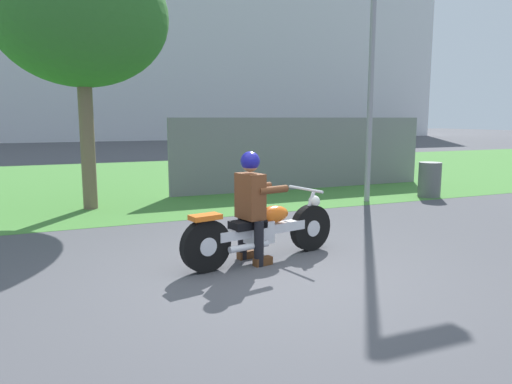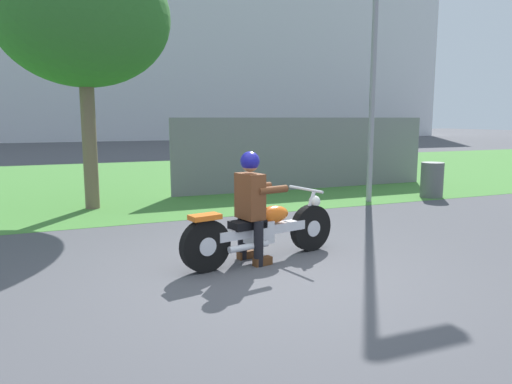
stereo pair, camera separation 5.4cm
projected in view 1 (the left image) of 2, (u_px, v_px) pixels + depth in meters
ground at (271, 278)px, 5.47m from camera, size 120.00×120.00×0.00m
grass_verge at (137, 180)px, 14.04m from camera, size 60.00×12.00×0.01m
stadium_facade at (143, 38)px, 40.83m from camera, size 55.23×8.00×16.90m
motorcycle_lead at (263, 230)px, 6.09m from camera, size 2.23×0.79×0.87m
rider_lead at (252, 198)px, 5.93m from camera, size 0.61×0.54×1.39m
tree_roadside at (81, 17)px, 9.08m from camera, size 3.28×3.28×4.99m
streetlight_pole at (378, 18)px, 9.95m from camera, size 0.96×0.20×6.20m
trash_can at (430, 180)px, 11.01m from camera, size 0.50×0.50×0.80m
fence_segment at (305, 154)px, 12.22m from camera, size 7.00×0.06×1.80m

